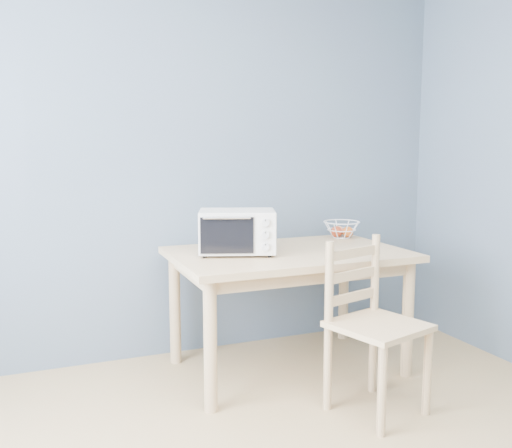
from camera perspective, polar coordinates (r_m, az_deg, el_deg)
name	(u,v)px	position (r m, az deg, el deg)	size (l,w,h in m)	color
room	(349,178)	(1.63, 9.31, 4.56)	(4.01, 4.51, 2.61)	tan
dining_table	(288,267)	(3.50, 3.24, -4.34)	(1.40, 0.90, 0.75)	#DBBC83
toaster_oven	(234,231)	(3.36, -2.20, -0.71)	(0.52, 0.43, 0.26)	white
fruit_basket	(341,229)	(3.99, 8.51, -0.55)	(0.29, 0.29, 0.12)	white
dining_chair	(372,328)	(3.08, 11.51, -10.13)	(0.52, 0.52, 0.90)	#DBBC83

